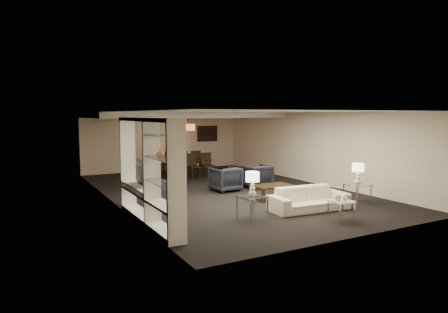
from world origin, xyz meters
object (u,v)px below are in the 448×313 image
chair_nm (194,166)px  chair_nr (208,165)px  marble_table (341,211)px  television (139,173)px  coffee_table (272,192)px  vase_amber (160,153)px  floor_speaker (128,187)px  chair_nl (179,167)px  side_table_right (357,194)px  dining_table (187,168)px  armchair_right (257,176)px  vase_blue (168,181)px  chair_fl (167,163)px  chair_fm (181,162)px  sofa (309,199)px  floor_lamp (155,150)px  pendant_light (188,127)px  armchair_left (225,179)px  chair_fr (194,162)px  side_table_left (252,208)px  table_lamp_left (252,184)px  table_lamp_right (358,174)px

chair_nm → chair_nr: 0.60m
marble_table → television: bearing=146.3°
marble_table → chair_nr: 7.18m
marble_table → coffee_table: bearing=90.0°
vase_amber → marble_table: bearing=-14.7°
floor_speaker → chair_nl: bearing=24.4°
chair_nr → side_table_right: bearing=-73.6°
vase_amber → dining_table: bearing=62.7°
chair_nm → chair_nr: bearing=-6.0°
chair_nl → armchair_right: bearing=-59.0°
vase_blue → floor_speaker: (0.11, 3.37, -0.68)m
marble_table → television: (-3.91, 2.61, 0.81)m
chair_fl → marble_table: bearing=97.0°
chair_nr → chair_fm: bearing=116.9°
sofa → chair_fl: (-1.05, 7.37, 0.17)m
vase_amber → floor_lamp: (2.73, 8.33, -0.71)m
pendant_light → marble_table: size_ratio=1.11×
armchair_left → chair_fr: bearing=-104.5°
armchair_right → chair_fl: (-1.65, 4.07, 0.09)m
coffee_table → pendant_light: bearing=93.6°
side_table_left → chair_nr: chair_nr is taller
chair_nl → chair_fl: 1.30m
vase_amber → pendant_light: bearing=62.4°
table_lamp_left → vase_amber: (-2.24, -0.06, 0.84)m
table_lamp_right → chair_nm: 6.45m
chair_nl → table_lamp_right: bearing=-65.4°
armchair_left → floor_speaker: bearing=3.7°
armchair_right → coffee_table: bearing=70.8°
table_lamp_left → chair_nl: table_lamp_left is taller
pendant_light → table_lamp_left: pendant_light is taller
vase_blue → chair_nm: size_ratio=0.20×
table_lamp_left → marble_table: 2.11m
television → chair_nl: 5.41m
pendant_light → vase_blue: pendant_light is taller
chair_nm → armchair_right: bearing=-75.3°
armchair_right → floor_speaker: (-4.43, -0.44, 0.10)m
side_table_right → vase_blue: bearing=-174.8°
side_table_right → floor_speaker: size_ratio=0.59×
marble_table → chair_nm: 7.19m
marble_table → armchair_left: bearing=97.8°
chair_fl → chair_nl: bearing=90.0°
vase_amber → chair_fr: bearing=61.2°
table_lamp_right → marble_table: 2.11m
sofa → armchair_left: size_ratio=2.45×
table_lamp_right → pendant_light: bearing=106.6°
floor_speaker → chair_fr: bearing=23.8°
chair_nl → chair_nr: (1.20, 0.00, 0.00)m
floor_lamp → armchair_left: bearing=-83.0°
television → dining_table: 6.30m
floor_lamp → coffee_table: bearing=-79.7°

